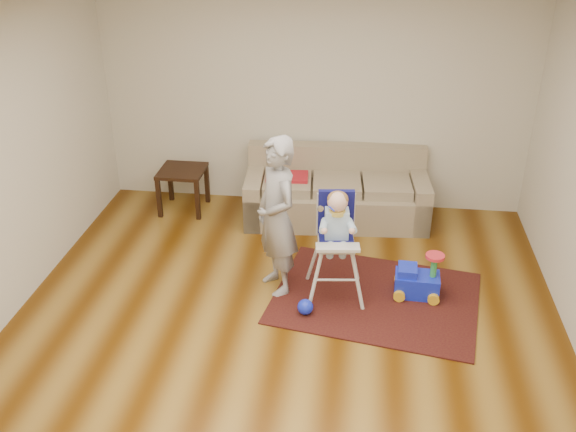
# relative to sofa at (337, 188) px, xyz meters

# --- Properties ---
(ground) EXTENTS (5.50, 5.50, 0.00)m
(ground) POSITION_rel_sofa_xyz_m (-0.32, -2.30, -0.41)
(ground) COLOR #4E2A06
(ground) RESTS_ON ground
(room_envelope) EXTENTS (5.04, 5.52, 2.72)m
(room_envelope) POSITION_rel_sofa_xyz_m (-0.32, -1.77, 1.47)
(room_envelope) COLOR beige
(room_envelope) RESTS_ON ground
(sofa) EXTENTS (2.15, 1.01, 0.81)m
(sofa) POSITION_rel_sofa_xyz_m (0.00, 0.00, 0.00)
(sofa) COLOR gray
(sofa) RESTS_ON ground
(side_table) EXTENTS (0.53, 0.53, 0.53)m
(side_table) POSITION_rel_sofa_xyz_m (-1.84, 0.02, -0.14)
(side_table) COLOR black
(side_table) RESTS_ON ground
(area_rug) EXTENTS (2.11, 1.72, 0.02)m
(area_rug) POSITION_rel_sofa_xyz_m (0.49, -1.59, -0.40)
(area_rug) COLOR black
(area_rug) RESTS_ON ground
(ride_on_toy) EXTENTS (0.43, 0.32, 0.46)m
(ride_on_toy) POSITION_rel_sofa_xyz_m (0.87, -1.49, -0.16)
(ride_on_toy) COLOR #182BE8
(ride_on_toy) RESTS_ON area_rug
(toy_ball) EXTENTS (0.15, 0.15, 0.15)m
(toy_ball) POSITION_rel_sofa_xyz_m (-0.16, -1.94, -0.32)
(toy_ball) COLOR #182BE8
(toy_ball) RESTS_ON area_rug
(high_chair) EXTENTS (0.57, 0.57, 1.11)m
(high_chair) POSITION_rel_sofa_xyz_m (0.08, -1.57, 0.13)
(high_chair) COLOR silver
(high_chair) RESTS_ON ground
(adult) EXTENTS (0.62, 0.69, 1.57)m
(adult) POSITION_rel_sofa_xyz_m (-0.48, -1.53, 0.38)
(adult) COLOR gray
(adult) RESTS_ON ground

